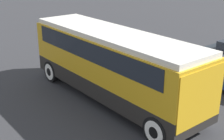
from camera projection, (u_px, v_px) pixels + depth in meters
The scene contains 4 objects.
ground_plane at pixel (112, 99), 14.58m from camera, with size 120.00×120.00×0.00m, color #2D2D30.
tour_bus at pixel (113, 60), 13.84m from camera, with size 9.59×2.58×3.22m.
parked_car_near at pixel (162, 54), 18.90m from camera, with size 4.71×1.81×1.30m.
parked_car_mid at pixel (224, 74), 15.72m from camera, with size 4.05×1.84×1.41m.
Camera 1 is at (10.31, -8.24, 6.35)m, focal length 50.00 mm.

